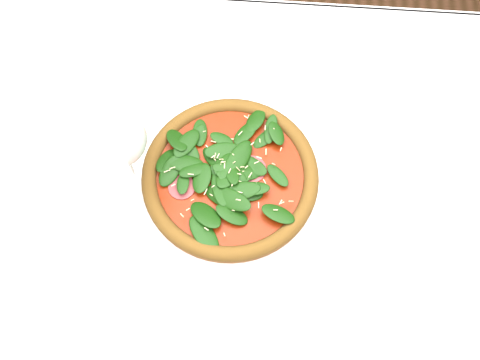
# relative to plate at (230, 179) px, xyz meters

# --- Properties ---
(ground) EXTENTS (6.00, 6.00, 0.00)m
(ground) POSITION_rel_plate_xyz_m (0.00, -0.02, -0.76)
(ground) COLOR brown
(ground) RESTS_ON ground
(dining_table) EXTENTS (1.21, 0.81, 0.75)m
(dining_table) POSITION_rel_plate_xyz_m (0.00, -0.02, -0.11)
(dining_table) COLOR white
(dining_table) RESTS_ON ground
(plate) EXTENTS (0.33, 0.33, 0.01)m
(plate) POSITION_rel_plate_xyz_m (0.00, 0.00, 0.00)
(plate) COLOR silver
(plate) RESTS_ON dining_table
(pizza) EXTENTS (0.37, 0.37, 0.04)m
(pizza) POSITION_rel_plate_xyz_m (0.00, -0.00, 0.02)
(pizza) COLOR brown
(pizza) RESTS_ON plate
(wine_glass) EXTENTS (0.08, 0.08, 0.20)m
(wine_glass) POSITION_rel_plate_xyz_m (-0.15, -0.01, 0.14)
(wine_glass) COLOR white
(wine_glass) RESTS_ON dining_table
(napkin) EXTENTS (0.15, 0.12, 0.01)m
(napkin) POSITION_rel_plate_xyz_m (-0.21, -0.26, -0.00)
(napkin) COLOR white
(napkin) RESTS_ON dining_table
(fork) EXTENTS (0.09, 0.12, 0.00)m
(fork) POSITION_rel_plate_xyz_m (-0.22, -0.23, 0.01)
(fork) COLOR silver
(fork) RESTS_ON napkin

